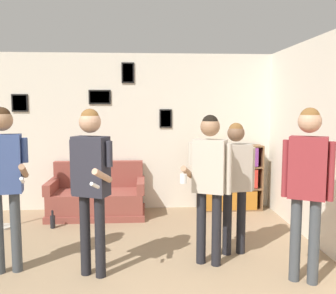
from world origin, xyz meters
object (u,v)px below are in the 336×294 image
at_px(person_player_foreground_center, 91,174).
at_px(person_watcher_holding_cup, 209,173).
at_px(person_spectator_near_bookshelf, 235,175).
at_px(couch, 97,198).
at_px(person_spectator_far_right, 307,175).
at_px(bookshelf, 230,178).
at_px(bottle_on_floor, 53,221).
at_px(person_player_foreground_left, 4,171).
at_px(drinking_cup, 217,143).

relative_size(person_player_foreground_center, person_watcher_holding_cup, 1.04).
bearing_deg(person_spectator_near_bookshelf, person_watcher_holding_cup, -141.75).
xyz_separation_m(person_player_foreground_center, person_spectator_near_bookshelf, (1.65, 0.50, -0.13)).
bearing_deg(couch, person_spectator_far_right, -46.06).
distance_m(bookshelf, bottle_on_floor, 2.99).
relative_size(bookshelf, bottle_on_floor, 4.22).
xyz_separation_m(couch, person_player_foreground_left, (-0.71, -2.09, 0.84)).
xyz_separation_m(couch, person_player_foreground_center, (0.23, -2.23, 0.82)).
xyz_separation_m(couch, drinking_cup, (2.04, 0.20, 0.89)).
distance_m(person_player_foreground_center, bottle_on_floor, 2.07).
bearing_deg(bookshelf, couch, -174.98).
xyz_separation_m(bookshelf, person_spectator_near_bookshelf, (-0.38, -1.93, 0.42)).
relative_size(person_player_foreground_left, person_player_foreground_center, 1.01).
bearing_deg(bookshelf, drinking_cup, 179.88).
relative_size(bookshelf, person_spectator_far_right, 0.63).
height_order(person_spectator_far_right, bottle_on_floor, person_spectator_far_right).
bearing_deg(person_player_foreground_left, drinking_cup, 39.79).
bearing_deg(drinking_cup, person_spectator_near_bookshelf, -94.72).
relative_size(person_player_foreground_center, bottle_on_floor, 6.67).
xyz_separation_m(person_player_foreground_left, bottle_on_floor, (0.12, 1.47, -1.02)).
bearing_deg(person_spectator_near_bookshelf, person_player_foreground_center, -163.16).
bearing_deg(bottle_on_floor, person_spectator_near_bookshelf, -24.31).
distance_m(person_player_foreground_center, person_watcher_holding_cup, 1.30).
xyz_separation_m(person_watcher_holding_cup, drinking_cup, (0.52, 2.22, 0.12)).
bearing_deg(bottle_on_floor, person_watcher_holding_cup, -33.72).
distance_m(person_player_foreground_left, person_player_foreground_center, 0.95).
bearing_deg(person_spectator_far_right, drinking_cup, 98.06).
xyz_separation_m(person_watcher_holding_cup, person_spectator_far_right, (0.91, -0.49, 0.06)).
bearing_deg(person_watcher_holding_cup, person_spectator_near_bookshelf, 38.25).
bearing_deg(person_player_foreground_center, person_watcher_holding_cup, 9.35).
bearing_deg(person_player_foreground_center, bottle_on_floor, 116.79).
bearing_deg(person_spectator_near_bookshelf, person_spectator_far_right, -55.19).
bearing_deg(bottle_on_floor, drinking_cup, 17.31).
bearing_deg(person_watcher_holding_cup, person_player_foreground_center, -170.65).
height_order(bottle_on_floor, drinking_cup, drinking_cup).
distance_m(couch, person_watcher_holding_cup, 2.64).
bearing_deg(person_player_foreground_left, person_watcher_holding_cup, 1.78).
relative_size(bookshelf, drinking_cup, 12.49).
distance_m(person_spectator_far_right, drinking_cup, 2.74).
height_order(person_spectator_near_bookshelf, drinking_cup, person_spectator_near_bookshelf).
xyz_separation_m(bookshelf, bottle_on_floor, (-2.84, -0.82, -0.46)).
bearing_deg(person_spectator_near_bookshelf, person_player_foreground_left, -172.14).
relative_size(person_player_foreground_left, person_spectator_far_right, 1.00).
bearing_deg(couch, bottle_on_floor, -133.43).
bearing_deg(person_player_foreground_left, bottle_on_floor, 85.19).
bearing_deg(person_spectator_near_bookshelf, drinking_cup, 85.28).
xyz_separation_m(couch, person_watcher_holding_cup, (1.51, -2.02, 0.77)).
distance_m(person_spectator_far_right, bottle_on_floor, 3.69).
bearing_deg(person_spectator_near_bookshelf, bottle_on_floor, 155.69).
xyz_separation_m(couch, bottle_on_floor, (-0.59, -0.62, -0.18)).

